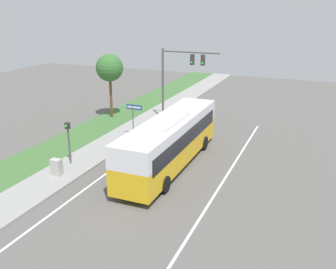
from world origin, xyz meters
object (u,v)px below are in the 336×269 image
(bus, at_px, (171,139))
(utility_cabinet, at_px, (57,167))
(pedestrian_signal, at_px, (68,136))
(signal_gantry, at_px, (179,71))
(street_sign, at_px, (134,114))

(bus, relative_size, utility_cabinet, 11.53)
(pedestrian_signal, bearing_deg, signal_gantry, 75.96)
(signal_gantry, height_order, pedestrian_signal, signal_gantry)
(bus, distance_m, pedestrian_signal, 6.74)
(bus, height_order, utility_cabinet, bus)
(pedestrian_signal, height_order, street_sign, pedestrian_signal)
(street_sign, bearing_deg, pedestrian_signal, -102.21)
(bus, xyz_separation_m, pedestrian_signal, (-6.25, -2.50, 0.14))
(pedestrian_signal, distance_m, street_sign, 6.68)
(bus, xyz_separation_m, street_sign, (-4.84, 4.02, 0.08))
(street_sign, bearing_deg, bus, -39.71)
(signal_gantry, distance_m, street_sign, 6.50)
(pedestrian_signal, bearing_deg, bus, 21.80)
(bus, bearing_deg, utility_cabinet, -143.51)
(bus, distance_m, signal_gantry, 10.59)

